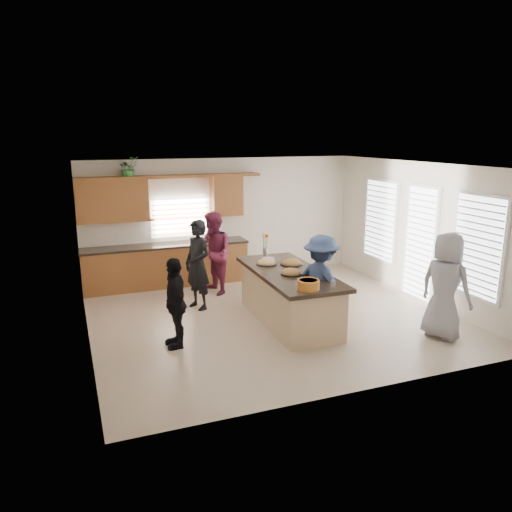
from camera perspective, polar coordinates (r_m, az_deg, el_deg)
name	(u,v)px	position (r m, az deg, el deg)	size (l,w,h in m)	color
floor	(271,317)	(9.43, 1.76, -6.93)	(6.50, 6.50, 0.00)	tan
room_shell	(272,216)	(8.94, 1.85, 4.55)	(6.52, 6.02, 2.81)	silver
back_cabinetry	(164,246)	(11.30, -10.52, 1.16)	(4.08, 0.66, 2.46)	brown
right_wall_glazing	(422,236)	(10.59, 18.41, 2.23)	(0.06, 4.00, 2.25)	white
island	(289,298)	(9.07, 3.79, -4.77)	(1.22, 2.73, 0.95)	#D2B082
platter_front	(291,273)	(8.72, 4.06, -1.94)	(0.39, 0.39, 0.16)	black
platter_mid	(292,263)	(9.36, 4.09, -0.84)	(0.42, 0.42, 0.17)	black
platter_back	(266,263)	(9.36, 1.20, -0.81)	(0.39, 0.39, 0.16)	black
salad_bowl	(308,284)	(7.90, 6.01, -3.21)	(0.35, 0.35, 0.15)	orange
clear_cup	(333,284)	(8.07, 8.82, -3.13)	(0.08, 0.08, 0.11)	white
plate_stack	(268,259)	(9.66, 1.43, -0.37)	(0.24, 0.24, 0.05)	#C594D8
flower_vase	(265,244)	(10.00, 1.09, 1.39)	(0.14, 0.14, 0.43)	silver
potted_plant	(128,168)	(11.05, -14.40, 9.72)	(0.42, 0.36, 0.47)	#2C6E2E
woman_left_back	(198,265)	(9.68, -6.68, -1.01)	(0.64, 0.42, 1.75)	black
woman_left_mid	(214,253)	(10.56, -4.84, 0.30)	(0.86, 0.67, 1.76)	maroon
woman_left_front	(175,303)	(8.03, -9.21, -5.29)	(0.86, 0.36, 1.47)	black
woman_right_back	(321,283)	(8.65, 7.43, -3.07)	(1.09, 0.63, 1.68)	navy
woman_right_front	(446,286)	(8.79, 20.84, -3.21)	(0.88, 0.57, 1.80)	gray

